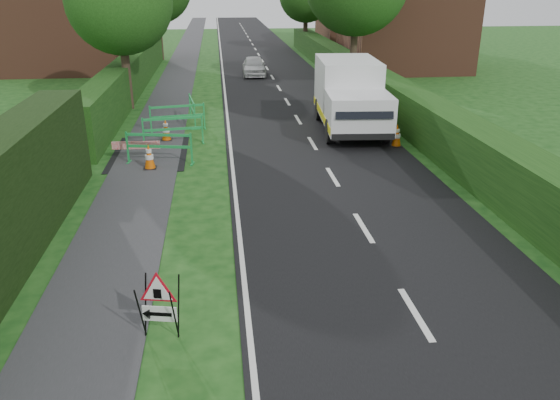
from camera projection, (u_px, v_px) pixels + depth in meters
ground at (276, 363)px, 8.12m from camera, size 120.00×120.00×0.00m
road_surface at (260, 56)px, 40.62m from camera, size 6.00×90.00×0.02m
footpath at (185, 57)px, 40.04m from camera, size 2.00×90.00×0.02m
hedge_west_far at (133, 91)px, 27.86m from camera, size 1.00×24.00×1.80m
hedge_east at (386, 112)px, 23.54m from camera, size 1.20×50.00×1.50m
house_west at (63, 22)px, 33.62m from camera, size 7.50×7.40×7.88m
house_east_a at (404, 21)px, 33.97m from camera, size 7.50×7.40×7.88m
house_east_b at (363, 10)px, 46.97m from camera, size 7.50×7.40×7.88m
tree_nw at (119, 1)px, 22.54m from camera, size 4.40×4.40×6.70m
triangle_sign at (156, 300)px, 8.46m from camera, size 0.80×0.80×0.99m
works_van at (350, 94)px, 20.34m from camera, size 2.56×5.68×2.52m
traffic_cone_0 at (397, 135)px, 18.54m from camera, size 0.38×0.38×0.79m
traffic_cone_1 at (376, 119)px, 20.67m from camera, size 0.38×0.38×0.79m
traffic_cone_2 at (342, 104)px, 23.25m from camera, size 0.38×0.38×0.79m
traffic_cone_3 at (149, 156)px, 16.33m from camera, size 0.38×0.38×0.79m
traffic_cone_4 at (166, 130)px, 19.24m from camera, size 0.38×0.38×0.79m
ped_barrier_0 at (159, 144)px, 16.70m from camera, size 2.09×0.72×1.00m
ped_barrier_1 at (173, 127)px, 18.66m from camera, size 2.09×0.61×1.00m
ped_barrier_2 at (177, 114)px, 20.44m from camera, size 2.09×0.71×1.00m
ped_barrier_3 at (192, 108)px, 21.47m from camera, size 0.61×2.09×1.00m
redwhite_plank at (137, 159)px, 17.40m from camera, size 1.50×0.10×0.25m
hatchback_car at (254, 66)px, 32.29m from camera, size 1.42×3.32×1.12m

